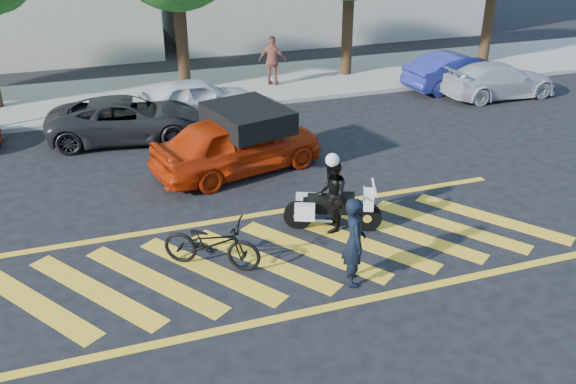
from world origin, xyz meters
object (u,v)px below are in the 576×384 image
object	(u,v)px
parked_mid_left	(128,119)
bicycle	(212,243)
officer_moto	(331,195)
red_convertible	(238,144)
officer_bike	(354,241)
police_motorcycle	(331,208)
parked_far_right	(499,80)
parked_right	(456,71)
parked_mid_right	(197,98)

from	to	relation	value
parked_mid_left	bicycle	bearing A→B (deg)	-165.59
parked_mid_left	officer_moto	bearing A→B (deg)	-144.64
red_convertible	officer_moto	bearing A→B (deg)	-177.32
officer_bike	red_convertible	size ratio (longest dim) A/B	0.39
bicycle	police_motorcycle	bearing A→B (deg)	-45.69
parked_mid_left	officer_bike	bearing A→B (deg)	-152.11
officer_moto	parked_mid_left	size ratio (longest dim) A/B	0.36
parked_far_right	bicycle	bearing A→B (deg)	122.19
officer_bike	parked_far_right	bearing A→B (deg)	-35.39
officer_moto	parked_far_right	xyz separation A→B (m)	(9.51, 7.06, -0.22)
police_motorcycle	officer_moto	bearing A→B (deg)	-118.94
bicycle	parked_right	world-z (taller)	parked_right
bicycle	parked_mid_left	bearing A→B (deg)	38.36
officer_bike	police_motorcycle	distance (m)	2.10
bicycle	parked_right	distance (m)	14.58
officer_bike	officer_moto	distance (m)	2.05
police_motorcycle	officer_moto	size ratio (longest dim) A/B	1.22
parked_right	red_convertible	bearing A→B (deg)	109.00
parked_mid_left	parked_mid_right	distance (m)	2.76
officer_moto	parked_mid_left	distance (m)	7.96
bicycle	parked_far_right	size ratio (longest dim) A/B	0.47
officer_moto	parked_mid_left	world-z (taller)	officer_moto
bicycle	parked_mid_left	xyz separation A→B (m)	(-0.87, 7.67, 0.12)
officer_bike	parked_mid_right	xyz separation A→B (m)	(-0.92, 10.47, -0.25)
officer_moto	red_convertible	world-z (taller)	officer_moto
red_convertible	parked_right	bearing A→B (deg)	-78.17
officer_moto	officer_bike	bearing A→B (deg)	12.47
officer_bike	police_motorcycle	bearing A→B (deg)	1.22
police_motorcycle	parked_mid_right	xyz separation A→B (m)	(-1.31, 8.45, 0.13)
red_convertible	parked_mid_right	bearing A→B (deg)	-12.12
bicycle	parked_mid_right	bearing A→B (deg)	22.48
parked_far_right	parked_mid_left	bearing A→B (deg)	90.26
police_motorcycle	parked_mid_right	size ratio (longest dim) A/B	0.54
parked_mid_right	parked_right	xyz separation A→B (m)	(9.91, 0.00, 0.03)
officer_moto	red_convertible	distance (m)	3.89
bicycle	parked_mid_left	world-z (taller)	parked_mid_left
parked_mid_left	police_motorcycle	bearing A→B (deg)	-144.48
police_motorcycle	red_convertible	distance (m)	3.89
parked_far_right	parked_mid_right	bearing A→B (deg)	82.88
police_motorcycle	red_convertible	bearing A→B (deg)	130.00
bicycle	officer_moto	distance (m)	2.88
parked_mid_right	parked_mid_left	bearing A→B (deg)	118.24
officer_bike	parked_right	xyz separation A→B (m)	(8.99, 10.47, -0.22)
parked_right	parked_far_right	distance (m)	1.66
police_motorcycle	parked_mid_right	bearing A→B (deg)	121.69
parked_right	officer_bike	bearing A→B (deg)	132.41
officer_moto	parked_mid_right	size ratio (longest dim) A/B	0.44
police_motorcycle	parked_mid_right	distance (m)	8.55
officer_bike	officer_moto	xyz separation A→B (m)	(0.37, 2.01, -0.05)
police_motorcycle	parked_mid_right	world-z (taller)	parked_mid_right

